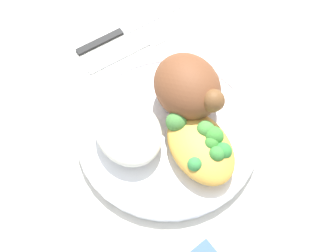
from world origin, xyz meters
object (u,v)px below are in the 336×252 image
at_px(fork, 133,50).
at_px(plate, 168,132).
at_px(knife, 121,31).
at_px(rice_pile, 128,131).
at_px(mac_cheese_with_broccoli, 201,145).
at_px(roasted_chicken, 188,87).

bearing_deg(fork, plate, -8.16).
distance_m(fork, knife, 0.04).
relative_size(rice_pile, mac_cheese_with_broccoli, 0.92).
xyz_separation_m(roasted_chicken, knife, (-0.17, -0.02, -0.05)).
relative_size(rice_pile, knife, 0.55).
distance_m(plate, fork, 0.16).
relative_size(rice_pile, fork, 0.73).
bearing_deg(fork, rice_pile, -27.43).
bearing_deg(plate, roasted_chicken, 121.06).
bearing_deg(roasted_chicken, rice_pile, -82.17).
distance_m(roasted_chicken, fork, 0.14).
distance_m(plate, rice_pile, 0.06).
xyz_separation_m(rice_pile, fork, (-0.14, 0.07, -0.03)).
relative_size(plate, fork, 1.75).
bearing_deg(knife, plate, -6.40).
bearing_deg(rice_pile, mac_cheese_with_broccoli, 50.31).
distance_m(rice_pile, knife, 0.20).
relative_size(plate, knife, 1.31).
bearing_deg(plate, knife, 173.60).
distance_m(roasted_chicken, knife, 0.18).
relative_size(roasted_chicken, mac_cheese_with_broccoli, 0.96).
bearing_deg(mac_cheese_with_broccoli, rice_pile, -129.69).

